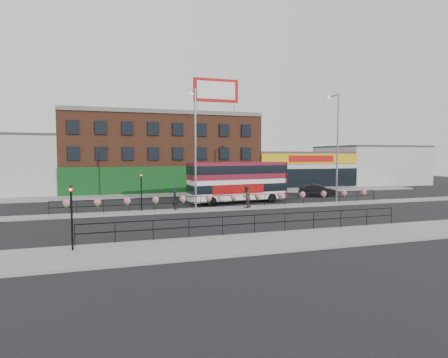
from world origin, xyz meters
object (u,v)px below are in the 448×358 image
object	(u,v)px
car	(317,190)
lamp_column_east	(336,138)
lamp_column_west	(195,138)
pedestrian_a	(175,200)
pedestrian_b	(246,197)
double_decker_bus	(238,178)

from	to	relation	value
car	lamp_column_east	world-z (taller)	lamp_column_east
car	lamp_column_west	world-z (taller)	lamp_column_west
pedestrian_a	lamp_column_west	bearing A→B (deg)	-101.74
pedestrian_b	lamp_column_west	world-z (taller)	lamp_column_west
double_decker_bus	lamp_column_west	xyz separation A→B (m)	(-5.22, -3.57, 3.74)
pedestrian_a	car	bearing A→B (deg)	-80.61
car	pedestrian_a	world-z (taller)	pedestrian_a
car	pedestrian_b	distance (m)	13.26
lamp_column_west	lamp_column_east	xyz separation A→B (m)	(14.12, 0.14, 0.19)
car	lamp_column_west	xyz separation A→B (m)	(-15.85, -6.10, 5.56)
double_decker_bus	pedestrian_b	xyz separation A→B (m)	(-0.74, -4.28, -1.40)
car	pedestrian_b	xyz separation A→B (m)	(-11.38, -6.81, 0.42)
double_decker_bus	car	xyz separation A→B (m)	(10.64, 2.53, -1.82)
lamp_column_west	lamp_column_east	distance (m)	14.12
pedestrian_b	lamp_column_west	xyz separation A→B (m)	(-4.48, 0.71, 5.13)
double_decker_bus	lamp_column_east	xyz separation A→B (m)	(8.91, -3.43, 3.93)
lamp_column_west	lamp_column_east	size ratio (longest dim) A/B	0.97
double_decker_bus	lamp_column_west	bearing A→B (deg)	-145.63
double_decker_bus	pedestrian_a	xyz separation A→B (m)	(-6.94, -3.50, -1.52)
car	lamp_column_east	distance (m)	8.46
double_decker_bus	car	world-z (taller)	double_decker_bus
double_decker_bus	pedestrian_a	size ratio (longest dim) A/B	6.10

